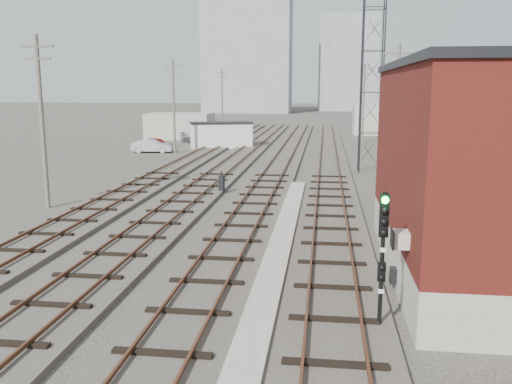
% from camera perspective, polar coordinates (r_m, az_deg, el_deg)
% --- Properties ---
extents(ground, '(320.00, 320.00, 0.00)m').
position_cam_1_polar(ground, '(67.06, 5.41, 5.45)').
color(ground, '#282621').
rests_on(ground, ground).
extents(track_right, '(3.20, 90.00, 0.39)m').
position_cam_1_polar(track_right, '(46.15, 7.63, 3.06)').
color(track_right, '#332D28').
rests_on(track_right, ground).
extents(track_mid_right, '(3.20, 90.00, 0.39)m').
position_cam_1_polar(track_mid_right, '(46.29, 2.67, 3.17)').
color(track_mid_right, '#332D28').
rests_on(track_mid_right, ground).
extents(track_mid_left, '(3.20, 90.00, 0.39)m').
position_cam_1_polar(track_mid_left, '(46.78, -2.23, 3.26)').
color(track_mid_left, '#332D28').
rests_on(track_mid_left, ground).
extents(track_left, '(3.20, 90.00, 0.39)m').
position_cam_1_polar(track_left, '(47.60, -6.99, 3.32)').
color(track_left, '#332D28').
rests_on(track_left, ground).
extents(platform_curb, '(0.90, 28.00, 0.26)m').
position_cam_1_polar(platform_curb, '(21.70, 2.59, -5.71)').
color(platform_curb, gray).
rests_on(platform_curb, ground).
extents(brick_building, '(6.54, 12.20, 7.22)m').
position_cam_1_polar(brick_building, '(19.66, 22.97, 2.14)').
color(brick_building, gray).
rests_on(brick_building, ground).
extents(lattice_tower, '(1.60, 1.60, 15.00)m').
position_cam_1_polar(lattice_tower, '(41.87, 12.12, 12.28)').
color(lattice_tower, black).
rests_on(lattice_tower, ground).
extents(utility_pole_left_a, '(1.80, 0.24, 9.00)m').
position_cam_1_polar(utility_pole_left_a, '(30.52, -21.63, 7.27)').
color(utility_pole_left_a, '#595147').
rests_on(utility_pole_left_a, ground).
extents(utility_pole_left_b, '(1.80, 0.24, 9.00)m').
position_cam_1_polar(utility_pole_left_b, '(53.78, -8.66, 9.16)').
color(utility_pole_left_b, '#595147').
rests_on(utility_pole_left_b, ground).
extents(utility_pole_left_c, '(1.80, 0.24, 9.00)m').
position_cam_1_polar(utility_pole_left_c, '(78.13, -3.60, 9.77)').
color(utility_pole_left_c, '#595147').
rests_on(utility_pole_left_c, ground).
extents(utility_pole_right_a, '(1.80, 0.24, 9.00)m').
position_cam_1_polar(utility_pole_right_a, '(35.03, 14.53, 8.06)').
color(utility_pole_right_a, '#595147').
rests_on(utility_pole_right_a, ground).
extents(utility_pole_right_b, '(1.80, 0.24, 9.00)m').
position_cam_1_polar(utility_pole_right_b, '(64.89, 11.25, 9.35)').
color(utility_pole_right_b, '#595147').
rests_on(utility_pole_right_b, ground).
extents(apartment_left, '(22.00, 14.00, 30.00)m').
position_cam_1_polar(apartment_left, '(143.41, -0.85, 14.38)').
color(apartment_left, gray).
rests_on(apartment_left, ground).
extents(apartment_right, '(16.00, 12.00, 26.00)m').
position_cam_1_polar(apartment_right, '(156.97, 9.65, 13.20)').
color(apartment_right, gray).
rests_on(apartment_right, ground).
extents(shed_left, '(8.00, 5.00, 3.20)m').
position_cam_1_polar(shed_left, '(69.31, -8.00, 6.89)').
color(shed_left, gray).
rests_on(shed_left, ground).
extents(shed_right, '(6.00, 6.00, 4.00)m').
position_cam_1_polar(shed_right, '(77.15, 12.45, 7.44)').
color(shed_right, gray).
rests_on(shed_right, ground).
extents(signal_mast, '(0.40, 0.40, 3.75)m').
position_cam_1_polar(signal_mast, '(14.39, 13.17, -6.24)').
color(signal_mast, gray).
rests_on(signal_mast, ground).
extents(switch_stand, '(0.35, 0.35, 1.30)m').
position_cam_1_polar(switch_stand, '(32.93, -3.64, 0.89)').
color(switch_stand, black).
rests_on(switch_stand, ground).
extents(site_trailer, '(7.12, 4.80, 2.76)m').
position_cam_1_polar(site_trailer, '(58.18, -3.69, 6.02)').
color(site_trailer, silver).
rests_on(site_trailer, ground).
extents(car_red, '(4.01, 2.88, 1.27)m').
position_cam_1_polar(car_red, '(57.29, -10.44, 5.03)').
color(car_red, '#990F0D').
rests_on(car_red, ground).
extents(car_silver, '(4.11, 1.81, 1.31)m').
position_cam_1_polar(car_silver, '(54.85, -10.89, 4.78)').
color(car_silver, '#B2B4BA').
rests_on(car_silver, ground).
extents(car_grey, '(4.36, 2.18, 1.22)m').
position_cam_1_polar(car_grey, '(64.34, -6.10, 5.75)').
color(car_grey, slate).
rests_on(car_grey, ground).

